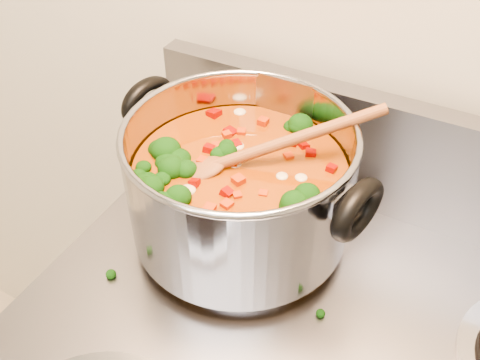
# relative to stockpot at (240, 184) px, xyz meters

# --- Properties ---
(stockpot) EXTENTS (0.32, 0.26, 0.16)m
(stockpot) POSITION_rel_stockpot_xyz_m (0.00, 0.00, 0.00)
(stockpot) COLOR #9C9CA4
(stockpot) RESTS_ON electric_range
(wooden_spoon) EXTENTS (0.21, 0.16, 0.09)m
(wooden_spoon) POSITION_rel_stockpot_xyz_m (0.01, 0.00, 0.04)
(wooden_spoon) COLOR brown
(wooden_spoon) RESTS_ON stockpot
(cooktop_crumbs) EXTENTS (0.18, 0.02, 0.01)m
(cooktop_crumbs) POSITION_rel_stockpot_xyz_m (-0.03, 0.11, -0.08)
(cooktop_crumbs) COLOR black
(cooktop_crumbs) RESTS_ON electric_range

